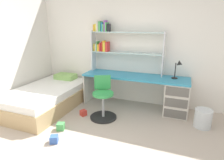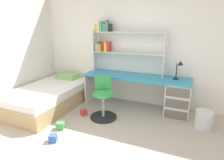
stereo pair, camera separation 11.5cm
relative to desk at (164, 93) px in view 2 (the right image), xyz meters
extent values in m
cube|color=white|center=(-0.65, 0.35, 0.85)|extent=(5.74, 0.06, 2.55)
cube|color=teal|center=(-0.60, 0.00, 0.28)|extent=(2.24, 0.60, 0.04)
cube|color=beige|center=(0.28, 0.00, -0.08)|extent=(0.46, 0.57, 0.68)
cube|color=beige|center=(-1.71, 0.00, -0.08)|extent=(0.03, 0.54, 0.68)
cube|color=#5E5B57|center=(0.28, -0.29, -0.30)|extent=(0.42, 0.01, 0.17)
cube|color=#5E5B57|center=(0.28, -0.29, -0.08)|extent=(0.42, 0.01, 0.17)
cube|color=#5E5B57|center=(0.28, -0.29, 0.15)|extent=(0.42, 0.01, 0.17)
cube|color=silver|center=(-1.66, 0.18, 0.76)|extent=(0.02, 0.22, 0.92)
cube|color=silver|center=(-0.06, 0.18, 0.76)|extent=(0.02, 0.22, 0.92)
cube|color=silver|center=(-0.86, 0.18, 0.75)|extent=(1.58, 0.22, 0.02)
cube|color=silver|center=(-0.86, 0.18, 1.19)|extent=(1.58, 0.22, 0.02)
cube|color=yellow|center=(-1.62, 0.18, 0.84)|extent=(0.03, 0.12, 0.16)
cube|color=beige|center=(-1.58, 0.18, 0.84)|extent=(0.03, 0.13, 0.16)
cube|color=#4CA559|center=(-1.55, 0.18, 0.87)|extent=(0.02, 0.15, 0.22)
cube|color=gold|center=(-1.51, 0.18, 0.84)|extent=(0.04, 0.17, 0.16)
cube|color=red|center=(-1.46, 0.18, 0.86)|extent=(0.03, 0.18, 0.19)
cube|color=red|center=(-1.43, 0.18, 0.87)|extent=(0.03, 0.13, 0.22)
cube|color=gold|center=(-1.39, 0.18, 0.88)|extent=(0.03, 0.14, 0.24)
cube|color=yellow|center=(-1.35, 0.18, 0.86)|extent=(0.04, 0.19, 0.20)
cube|color=red|center=(-1.31, 0.18, 0.87)|extent=(0.04, 0.18, 0.22)
cube|color=gold|center=(-1.61, 0.18, 1.28)|extent=(0.04, 0.13, 0.15)
cube|color=yellow|center=(-1.57, 0.18, 1.28)|extent=(0.04, 0.13, 0.17)
cube|color=beige|center=(-1.52, 0.18, 1.31)|extent=(0.04, 0.19, 0.23)
cube|color=#4CA559|center=(-1.47, 0.18, 1.31)|extent=(0.04, 0.18, 0.21)
cube|color=#338CBF|center=(-1.42, 0.18, 1.30)|extent=(0.04, 0.13, 0.19)
cube|color=#4CA559|center=(-1.38, 0.18, 1.28)|extent=(0.03, 0.16, 0.16)
cube|color=purple|center=(-1.35, 0.18, 1.32)|extent=(0.03, 0.15, 0.24)
cube|color=#4CA559|center=(-1.32, 0.18, 1.30)|extent=(0.03, 0.18, 0.19)
cube|color=#26262D|center=(-1.27, 0.18, 1.28)|extent=(0.04, 0.13, 0.16)
cylinder|color=black|center=(0.20, 0.09, 0.31)|extent=(0.12, 0.12, 0.02)
cylinder|color=black|center=(0.20, 0.09, 0.47)|extent=(0.02, 0.02, 0.30)
cone|color=black|center=(0.28, 0.04, 0.62)|extent=(0.12, 0.11, 0.13)
cylinder|color=black|center=(-1.03, -0.72, -0.40)|extent=(0.52, 0.52, 0.03)
cylinder|color=#A5A8AD|center=(-1.03, -0.72, -0.18)|extent=(0.05, 0.05, 0.48)
cylinder|color=green|center=(-1.03, -0.72, 0.08)|extent=(0.40, 0.40, 0.05)
cube|color=green|center=(-1.11, -0.56, 0.26)|extent=(0.30, 0.18, 0.28)
cube|color=tan|center=(-2.40, -0.69, -0.26)|extent=(1.20, 1.99, 0.31)
cube|color=white|center=(-2.40, -0.69, -0.04)|extent=(1.14, 1.93, 0.14)
cube|color=#8CBF66|center=(-2.40, 0.05, 0.09)|extent=(0.50, 0.32, 0.12)
cylinder|color=silver|center=(0.76, -0.40, -0.25)|extent=(0.30, 0.30, 0.33)
cube|color=#479E51|center=(-1.55, -1.40, -0.36)|extent=(0.16, 0.16, 0.12)
cube|color=#3860B7|center=(-1.42, -1.75, -0.36)|extent=(0.15, 0.15, 0.12)
cube|color=red|center=(-1.45, -0.78, -0.36)|extent=(0.15, 0.15, 0.11)
camera|label=1|loc=(0.35, -3.82, 1.36)|focal=30.46mm
camera|label=2|loc=(0.46, -3.78, 1.36)|focal=30.46mm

